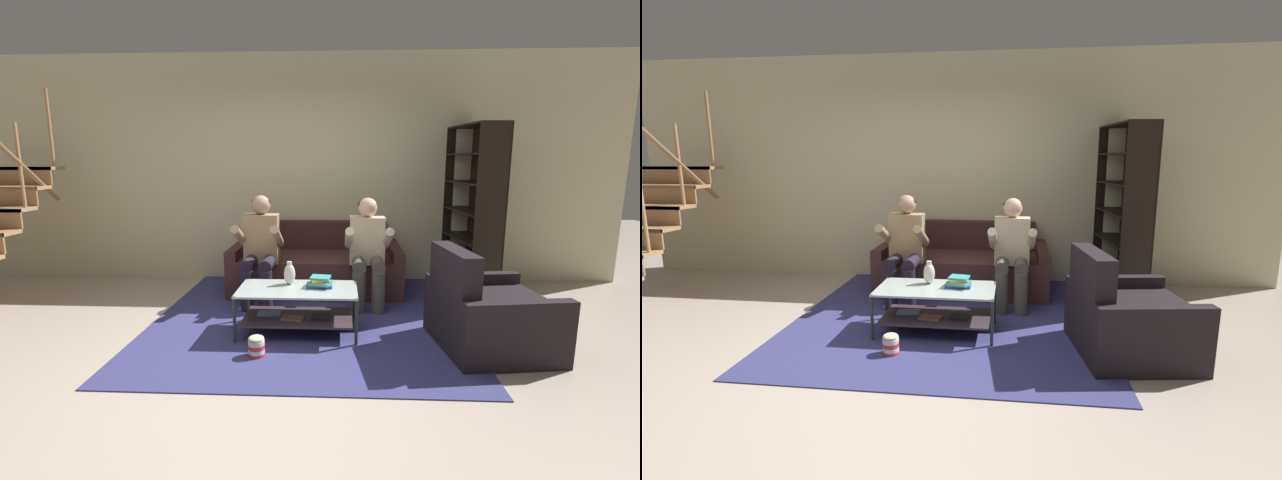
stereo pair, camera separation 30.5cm
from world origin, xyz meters
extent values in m
plane|color=#B9A99B|center=(0.00, 0.00, 0.00)|extent=(16.80, 16.80, 0.00)
cube|color=beige|center=(0.00, 2.46, 1.45)|extent=(8.40, 0.12, 2.90)
cube|color=#AC7F52|center=(-3.26, 1.57, 1.27)|extent=(0.98, 0.28, 0.04)
cube|color=#AC7F52|center=(-3.26, 1.84, 1.48)|extent=(0.98, 0.28, 0.04)
cube|color=#977048|center=(-3.26, 1.72, 1.40)|extent=(0.98, 0.02, 0.21)
cylinder|color=#AC7F52|center=(-2.81, 1.29, 1.52)|extent=(0.04, 0.04, 0.90)
cylinder|color=#AC7F52|center=(-2.81, 1.84, 1.95)|extent=(0.04, 0.04, 0.90)
cube|color=#452928|center=(0.32, 1.89, 0.22)|extent=(1.76, 0.96, 0.45)
cube|color=#3B2322|center=(0.32, 2.28, 0.62)|extent=(1.76, 0.18, 0.36)
cube|color=#452928|center=(-0.62, 1.89, 0.28)|extent=(0.13, 0.96, 0.57)
cube|color=#452928|center=(1.27, 1.89, 0.28)|extent=(0.13, 0.96, 0.57)
cylinder|color=#241D2B|center=(-0.37, 1.10, 0.22)|extent=(0.14, 0.14, 0.45)
cylinder|color=#241D2B|center=(-0.17, 1.10, 0.22)|extent=(0.14, 0.14, 0.45)
cylinder|color=#241D2B|center=(-0.37, 1.28, 0.49)|extent=(0.14, 0.42, 0.14)
cylinder|color=#241D2B|center=(-0.17, 1.28, 0.49)|extent=(0.14, 0.42, 0.14)
cube|color=#A1855E|center=(-0.27, 1.49, 0.72)|extent=(0.38, 0.22, 0.54)
cylinder|color=#A1855E|center=(-0.47, 1.31, 0.77)|extent=(0.09, 0.49, 0.31)
cylinder|color=#A1855E|center=(-0.06, 1.31, 0.77)|extent=(0.09, 0.49, 0.31)
sphere|color=tan|center=(-0.27, 1.49, 1.09)|extent=(0.21, 0.21, 0.21)
ellipsoid|color=black|center=(-0.27, 1.51, 1.12)|extent=(0.21, 0.21, 0.13)
cylinder|color=#535044|center=(0.81, 1.10, 0.22)|extent=(0.14, 0.14, 0.45)
cylinder|color=#535044|center=(1.01, 1.10, 0.22)|extent=(0.14, 0.14, 0.45)
cylinder|color=#535044|center=(0.81, 1.28, 0.49)|extent=(0.14, 0.42, 0.14)
cylinder|color=#535044|center=(1.01, 1.28, 0.49)|extent=(0.14, 0.42, 0.14)
cube|color=beige|center=(0.91, 1.49, 0.71)|extent=(0.38, 0.22, 0.52)
cylinder|color=beige|center=(0.71, 1.31, 0.76)|extent=(0.09, 0.49, 0.31)
cylinder|color=beige|center=(1.11, 1.31, 0.76)|extent=(0.09, 0.49, 0.31)
sphere|color=beige|center=(0.91, 1.49, 1.07)|extent=(0.21, 0.21, 0.21)
ellipsoid|color=black|center=(0.91, 1.51, 1.10)|extent=(0.21, 0.21, 0.13)
cube|color=#ADBDB9|center=(0.23, 0.56, 0.42)|extent=(1.08, 0.57, 0.02)
cube|color=#403138|center=(0.23, 0.56, 0.15)|extent=(1.00, 0.52, 0.02)
cylinder|color=#2B332E|center=(-0.30, 0.29, 0.21)|extent=(0.03, 0.03, 0.43)
cylinder|color=#2B332E|center=(0.75, 0.29, 0.21)|extent=(0.03, 0.03, 0.43)
cylinder|color=#2B332E|center=(-0.30, 0.83, 0.21)|extent=(0.03, 0.03, 0.43)
cylinder|color=#2B332E|center=(0.75, 0.83, 0.21)|extent=(0.03, 0.03, 0.43)
cube|color=#799DB2|center=(-0.05, 0.59, 0.17)|extent=(0.22, 0.13, 0.02)
cube|color=#9F694D|center=(0.18, 0.48, 0.17)|extent=(0.22, 0.16, 0.02)
cube|color=#272C26|center=(0.44, 0.53, 0.17)|extent=(0.17, 0.12, 0.03)
cube|color=navy|center=(0.27, 1.13, 0.01)|extent=(3.00, 3.33, 0.01)
cube|color=slate|center=(0.27, 1.13, 0.01)|extent=(1.65, 1.83, 0.00)
ellipsoid|color=beige|center=(0.14, 0.69, 0.53)|extent=(0.11, 0.11, 0.20)
cylinder|color=beige|center=(0.14, 0.69, 0.63)|extent=(0.05, 0.05, 0.04)
cube|color=#3757AB|center=(0.42, 0.62, 0.44)|extent=(0.24, 0.15, 0.03)
cube|color=teal|center=(0.43, 0.61, 0.47)|extent=(0.23, 0.21, 0.03)
cube|color=gold|center=(0.43, 0.61, 0.50)|extent=(0.18, 0.17, 0.02)
cube|color=teal|center=(0.43, 0.62, 0.52)|extent=(0.20, 0.17, 0.02)
cube|color=black|center=(2.11, 2.41, 0.99)|extent=(0.34, 0.05, 1.98)
cube|color=black|center=(2.20, 1.38, 0.99)|extent=(0.34, 0.05, 1.98)
cube|color=black|center=(2.31, 1.91, 0.99)|extent=(0.11, 1.06, 1.98)
cube|color=black|center=(2.15, 1.90, 0.01)|extent=(0.42, 1.04, 0.02)
cube|color=black|center=(2.15, 1.90, 0.33)|extent=(0.42, 1.04, 0.02)
cube|color=black|center=(2.15, 1.90, 0.66)|extent=(0.42, 1.04, 0.02)
cube|color=black|center=(2.15, 1.90, 0.99)|extent=(0.42, 1.04, 0.02)
cube|color=black|center=(2.15, 1.90, 1.32)|extent=(0.42, 1.04, 0.02)
cube|color=black|center=(2.15, 1.90, 1.65)|extent=(0.42, 1.04, 0.02)
cube|color=black|center=(2.15, 1.90, 1.97)|extent=(0.42, 1.04, 0.02)
cube|color=gold|center=(2.12, 2.37, 0.13)|extent=(0.31, 0.07, 0.22)
cube|color=purple|center=(2.10, 2.32, 0.15)|extent=(0.26, 0.05, 0.26)
cube|color=purple|center=(2.08, 2.28, 0.14)|extent=(0.23, 0.06, 0.25)
cube|color=#689DAB|center=(2.09, 2.24, 0.12)|extent=(0.23, 0.05, 0.21)
cube|color=teal|center=(2.13, 2.20, 0.12)|extent=(0.30, 0.07, 0.20)
cube|color=#355ABB|center=(2.13, 2.15, 0.11)|extent=(0.29, 0.07, 0.18)
cube|color=#1C2825|center=(2.10, 2.09, 0.11)|extent=(0.23, 0.06, 0.19)
cube|color=#2E282D|center=(2.13, 2.05, 0.12)|extent=(0.28, 0.05, 0.20)
cube|color=#2C2834|center=(2.11, 2.01, 0.12)|extent=(0.23, 0.05, 0.20)
cube|color=#329047|center=(2.14, 1.97, 0.12)|extent=(0.28, 0.06, 0.19)
cube|color=black|center=(1.90, 0.33, 0.22)|extent=(0.96, 0.81, 0.45)
cube|color=black|center=(1.55, 0.28, 0.66)|extent=(0.26, 0.72, 0.43)
cube|color=black|center=(1.96, -0.07, 0.27)|extent=(0.88, 0.23, 0.55)
cube|color=black|center=(1.85, 0.73, 0.27)|extent=(0.88, 0.23, 0.55)
cylinder|color=red|center=(-0.07, 0.05, 0.02)|extent=(0.13, 0.13, 0.04)
cylinder|color=white|center=(-0.07, 0.05, 0.05)|extent=(0.13, 0.13, 0.04)
cylinder|color=red|center=(-0.07, 0.05, 0.09)|extent=(0.13, 0.13, 0.04)
cylinder|color=white|center=(-0.07, 0.05, 0.12)|extent=(0.13, 0.13, 0.04)
ellipsoid|color=beige|center=(-0.07, 0.05, 0.16)|extent=(0.13, 0.13, 0.05)
camera|label=1|loc=(0.61, -3.18, 1.60)|focal=24.00mm
camera|label=2|loc=(0.91, -3.16, 1.60)|focal=24.00mm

